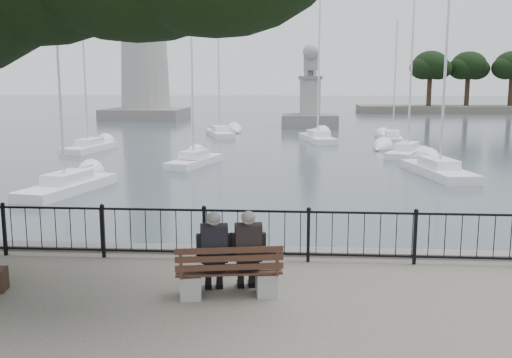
# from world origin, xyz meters

# --- Properties ---
(harbor) EXTENTS (260.00, 260.00, 1.20)m
(harbor) POSITION_xyz_m (0.00, 3.00, -0.50)
(harbor) COLOR #64615D
(harbor) RESTS_ON ground
(railing) EXTENTS (22.06, 0.06, 1.00)m
(railing) POSITION_xyz_m (0.00, 2.50, 0.56)
(railing) COLOR black
(railing) RESTS_ON ground
(bench) EXTENTS (1.75, 0.79, 0.89)m
(bench) POSITION_xyz_m (-0.30, 0.59, 0.31)
(bench) COLOR gray
(bench) RESTS_ON ground
(person_left) EXTENTS (0.47, 0.74, 1.41)m
(person_left) POSITION_xyz_m (-0.54, 0.65, 0.65)
(person_left) COLOR black
(person_left) RESTS_ON ground
(person_right) EXTENTS (0.47, 0.74, 1.41)m
(person_right) POSITION_xyz_m (-0.01, 0.74, 0.65)
(person_right) COLOR black
(person_right) RESTS_ON ground
(lighthouse) EXTENTS (9.45, 9.45, 29.09)m
(lighthouse) POSITION_xyz_m (-18.00, 62.00, 11.20)
(lighthouse) COLOR #64615D
(lighthouse) RESTS_ON ground
(lion_monument) EXTENTS (5.53, 5.53, 8.28)m
(lion_monument) POSITION_xyz_m (2.00, 49.94, 1.05)
(lion_monument) COLOR #64615D
(lion_monument) RESTS_ON ground
(sailboat_a) EXTENTS (2.54, 5.54, 10.08)m
(sailboat_a) POSITION_xyz_m (-8.55, 14.19, -0.70)
(sailboat_a) COLOR white
(sailboat_a) RESTS_ON ground
(sailboat_b) EXTENTS (2.54, 5.06, 11.37)m
(sailboat_b) POSITION_xyz_m (-4.79, 22.29, -0.65)
(sailboat_b) COLOR white
(sailboat_b) RESTS_ON ground
(sailboat_c) EXTENTS (2.59, 6.02, 12.41)m
(sailboat_c) POSITION_xyz_m (7.54, 19.51, -0.65)
(sailboat_c) COLOR white
(sailboat_c) RESTS_ON ground
(sailboat_d) EXTENTS (3.43, 5.37, 10.15)m
(sailboat_d) POSITION_xyz_m (7.47, 27.17, -0.69)
(sailboat_d) COLOR white
(sailboat_d) RESTS_ON ground
(sailboat_e) EXTENTS (2.10, 5.39, 12.05)m
(sailboat_e) POSITION_xyz_m (-12.82, 28.27, -0.64)
(sailboat_e) COLOR white
(sailboat_e) RESTS_ON ground
(sailboat_f) EXTENTS (2.84, 6.15, 12.14)m
(sailboat_f) POSITION_xyz_m (2.31, 35.63, -0.66)
(sailboat_f) COLOR white
(sailboat_f) RESTS_ON ground
(sailboat_g) EXTENTS (1.79, 4.94, 9.14)m
(sailboat_g) POSITION_xyz_m (8.08, 36.40, -0.71)
(sailboat_g) COLOR white
(sailboat_g) RESTS_ON ground
(sailboat_h) EXTENTS (3.22, 5.88, 12.25)m
(sailboat_h) POSITION_xyz_m (-5.74, 39.57, -0.65)
(sailboat_h) COLOR white
(sailboat_h) RESTS_ON ground
(far_shore) EXTENTS (30.00, 8.60, 9.18)m
(far_shore) POSITION_xyz_m (25.54, 79.46, 3.00)
(far_shore) COLOR #534F45
(far_shore) RESTS_ON ground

